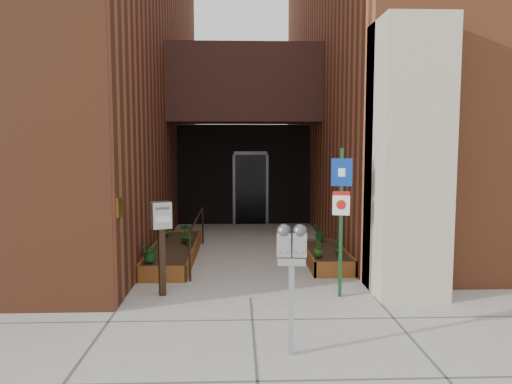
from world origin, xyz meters
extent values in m
plane|color=#9E9991|center=(0.00, 0.00, 0.00)|extent=(80.00, 80.00, 0.00)
cube|color=brown|center=(-6.00, 6.70, 5.00)|extent=(8.00, 14.60, 10.00)
cube|color=brown|center=(6.00, 7.15, 5.00)|extent=(8.00, 13.70, 10.00)
cube|color=tan|center=(2.55, 0.20, 2.20)|extent=(1.10, 1.20, 4.40)
cube|color=black|center=(0.00, 6.00, 4.00)|extent=(4.20, 2.00, 2.00)
cube|color=black|center=(0.00, 7.40, 1.50)|extent=(4.00, 0.30, 3.00)
cube|color=black|center=(0.20, 7.22, 1.05)|extent=(0.90, 0.06, 2.10)
cube|color=#B79338|center=(-1.99, -0.20, 1.50)|extent=(0.04, 0.30, 0.30)
cube|color=brown|center=(-1.55, 0.92, 0.15)|extent=(0.90, 0.04, 0.30)
cube|color=brown|center=(-1.55, 4.48, 0.15)|extent=(0.90, 0.04, 0.30)
cube|color=brown|center=(-1.98, 2.70, 0.15)|extent=(0.04, 3.60, 0.30)
cube|color=brown|center=(-1.12, 2.70, 0.15)|extent=(0.04, 3.60, 0.30)
cube|color=black|center=(-1.55, 2.70, 0.13)|extent=(0.82, 3.52, 0.26)
cube|color=brown|center=(1.60, 1.12, 0.15)|extent=(0.80, 0.04, 0.30)
cube|color=brown|center=(1.60, 3.28, 0.15)|extent=(0.80, 0.04, 0.30)
cube|color=brown|center=(1.22, 2.20, 0.15)|extent=(0.04, 2.20, 0.30)
cube|color=brown|center=(1.98, 2.20, 0.15)|extent=(0.04, 2.20, 0.30)
cube|color=black|center=(1.60, 2.20, 0.13)|extent=(0.72, 2.12, 0.26)
cylinder|color=black|center=(-1.05, 1.00, 0.45)|extent=(0.04, 0.04, 0.90)
cylinder|color=black|center=(-1.05, 4.30, 0.45)|extent=(0.04, 0.04, 0.90)
cylinder|color=black|center=(-1.05, 2.65, 0.88)|extent=(0.04, 3.30, 0.04)
cube|color=#97989A|center=(0.42, -2.14, 0.54)|extent=(0.07, 0.07, 1.07)
cube|color=#97989A|center=(0.42, -2.14, 1.12)|extent=(0.33, 0.16, 0.09)
cube|color=#97989A|center=(0.33, -2.13, 1.31)|extent=(0.17, 0.12, 0.28)
sphere|color=#59595B|center=(0.33, -2.13, 1.47)|extent=(0.16, 0.16, 0.16)
cube|color=white|center=(0.33, -2.19, 1.33)|extent=(0.10, 0.02, 0.05)
cube|color=#B21414|center=(0.33, -2.19, 1.25)|extent=(0.10, 0.02, 0.03)
cube|color=#97989A|center=(0.51, -2.15, 1.31)|extent=(0.17, 0.12, 0.28)
sphere|color=#59595B|center=(0.51, -2.15, 1.47)|extent=(0.16, 0.16, 0.16)
cube|color=white|center=(0.51, -2.21, 1.33)|extent=(0.10, 0.02, 0.05)
cube|color=#B21414|center=(0.51, -2.21, 1.25)|extent=(0.10, 0.02, 0.03)
cube|color=#153A1C|center=(1.45, 0.02, 1.19)|extent=(0.07, 0.07, 2.39)
cube|color=navy|center=(1.44, -0.01, 2.01)|extent=(0.32, 0.10, 0.43)
cube|color=white|center=(1.44, -0.01, 2.01)|extent=(0.11, 0.04, 0.13)
cube|color=white|center=(1.44, -0.01, 1.52)|extent=(0.27, 0.09, 0.38)
cube|color=#B21414|center=(1.44, -0.01, 1.68)|extent=(0.27, 0.08, 0.07)
cylinder|color=#B21414|center=(1.43, -0.02, 1.50)|extent=(0.15, 0.05, 0.15)
cube|color=black|center=(-1.42, 0.20, 0.56)|extent=(0.13, 0.13, 1.11)
cube|color=#B3B3B5|center=(-1.42, 0.20, 1.32)|extent=(0.37, 0.32, 0.43)
cube|color=#59595B|center=(-1.38, 0.09, 1.44)|extent=(0.21, 0.09, 0.04)
cube|color=white|center=(-1.38, 0.09, 1.27)|extent=(0.23, 0.10, 0.10)
imported|color=#17511D|center=(-1.80, 1.29, 0.50)|extent=(0.50, 0.50, 0.41)
imported|color=#1E5C1A|center=(-1.25, 2.84, 0.47)|extent=(0.23, 0.23, 0.35)
imported|color=#1F5016|center=(-1.35, 3.09, 0.49)|extent=(0.28, 0.28, 0.37)
imported|color=#1B601E|center=(-1.85, 3.71, 0.49)|extent=(0.26, 0.26, 0.39)
imported|color=#265B1A|center=(1.35, 1.58, 0.46)|extent=(0.23, 0.23, 0.33)
imported|color=#1C5F1B|center=(1.75, 1.72, 0.47)|extent=(0.25, 0.25, 0.35)
imported|color=#1B5F21|center=(1.62, 3.10, 0.47)|extent=(0.42, 0.42, 0.34)
camera|label=1|loc=(-0.20, -7.75, 2.49)|focal=35.00mm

